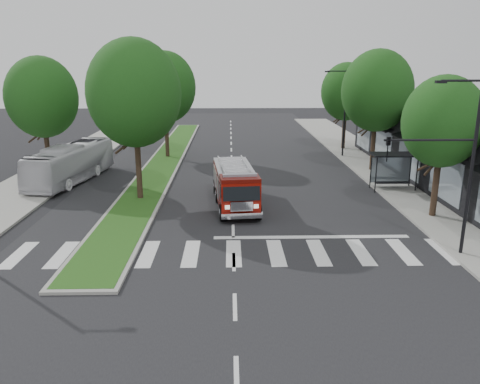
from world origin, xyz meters
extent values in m
plane|color=black|center=(0.00, 0.00, 0.00)|extent=(140.00, 140.00, 0.00)
cube|color=gray|center=(12.50, 10.00, 0.07)|extent=(5.00, 80.00, 0.15)
cube|color=gray|center=(-14.50, 10.00, 0.07)|extent=(5.00, 80.00, 0.15)
cube|color=gray|center=(-6.00, 18.00, 0.07)|extent=(3.00, 50.00, 0.14)
cube|color=#144012|center=(-6.00, 18.00, 0.14)|extent=(2.60, 49.50, 0.02)
cube|color=black|center=(17.00, 10.00, 2.50)|extent=(8.00, 30.00, 5.00)
cylinder|color=black|center=(9.80, 7.40, 1.25)|extent=(0.08, 0.08, 2.50)
cylinder|color=black|center=(12.60, 7.40, 1.25)|extent=(0.08, 0.08, 2.50)
cylinder|color=black|center=(9.80, 8.60, 1.25)|extent=(0.08, 0.08, 2.50)
cylinder|color=black|center=(12.60, 8.60, 1.25)|extent=(0.08, 0.08, 2.50)
cube|color=black|center=(11.20, 8.00, 2.55)|extent=(3.20, 1.60, 0.12)
cube|color=#8C99A5|center=(11.20, 8.70, 1.30)|extent=(2.80, 0.04, 1.80)
cube|color=black|center=(11.20, 8.00, 0.55)|extent=(2.40, 0.40, 0.08)
cylinder|color=black|center=(11.50, 2.00, 1.87)|extent=(0.36, 0.36, 3.74)
ellipsoid|color=#11350E|center=(11.50, 2.00, 5.53)|extent=(4.40, 4.40, 5.06)
cylinder|color=black|center=(11.50, 14.00, 2.20)|extent=(0.36, 0.36, 4.40)
ellipsoid|color=#11350E|center=(11.50, 14.00, 6.50)|extent=(5.60, 5.60, 6.44)
cylinder|color=black|center=(11.50, 24.00, 1.98)|extent=(0.36, 0.36, 3.96)
ellipsoid|color=#11350E|center=(11.50, 24.00, 5.85)|extent=(5.00, 5.00, 5.75)
cylinder|color=black|center=(-6.00, 6.00, 2.31)|extent=(0.36, 0.36, 4.62)
ellipsoid|color=#11350E|center=(-6.00, 6.00, 6.83)|extent=(5.80, 5.80, 6.67)
cylinder|color=black|center=(-6.00, 20.00, 2.20)|extent=(0.36, 0.36, 4.40)
ellipsoid|color=#11350E|center=(-6.00, 20.00, 6.50)|extent=(5.60, 5.60, 6.44)
cylinder|color=black|center=(-14.00, 12.00, 2.09)|extent=(0.36, 0.36, 4.18)
ellipsoid|color=#11350E|center=(-14.00, 12.00, 6.17)|extent=(5.20, 5.20, 5.98)
cylinder|color=black|center=(10.50, -3.50, 4.00)|extent=(0.16, 0.16, 8.00)
cylinder|color=black|center=(9.60, -3.50, 7.90)|extent=(1.80, 0.10, 0.10)
cube|color=black|center=(8.70, -3.50, 7.85)|extent=(0.45, 0.20, 0.12)
cylinder|color=black|center=(8.50, -3.50, 5.40)|extent=(4.00, 0.10, 0.10)
imported|color=black|center=(6.70, -3.50, 5.00)|extent=(0.18, 0.22, 1.10)
cylinder|color=black|center=(10.50, 20.00, 4.00)|extent=(0.16, 0.16, 8.00)
cylinder|color=black|center=(9.60, 20.00, 7.90)|extent=(1.80, 0.10, 0.10)
cube|color=black|center=(8.70, 20.00, 7.85)|extent=(0.45, 0.20, 0.12)
cube|color=#530904|center=(0.15, 4.76, 0.44)|extent=(2.87, 7.58, 0.22)
cube|color=maroon|center=(0.08, 5.46, 1.37)|extent=(2.71, 5.82, 1.76)
cube|color=maroon|center=(0.40, 2.03, 1.37)|extent=(2.34, 1.78, 1.85)
cube|color=#B2B2B7|center=(0.08, 5.46, 2.29)|extent=(2.71, 5.82, 0.11)
cylinder|color=#B2B2B7|center=(-0.71, 5.39, 2.47)|extent=(0.57, 5.28, 0.09)
cylinder|color=#B2B2B7|center=(0.87, 5.53, 2.47)|extent=(0.57, 5.28, 0.09)
cube|color=silver|center=(0.49, 1.02, 0.53)|extent=(2.31, 0.52, 0.31)
cube|color=#8C99A5|center=(0.40, 2.03, 2.56)|extent=(1.96, 0.49, 0.16)
cylinder|color=black|center=(-0.59, 1.68, 0.49)|extent=(0.40, 0.99, 0.97)
cylinder|color=black|center=(1.43, 1.86, 0.49)|extent=(0.40, 0.99, 0.97)
cylinder|color=black|center=(-0.93, 5.37, 0.49)|extent=(0.40, 0.99, 0.97)
cylinder|color=black|center=(1.09, 5.55, 0.49)|extent=(0.40, 0.99, 0.97)
cylinder|color=black|center=(-1.12, 7.47, 0.49)|extent=(0.40, 0.99, 0.97)
cylinder|color=black|center=(0.90, 7.66, 0.49)|extent=(0.40, 0.99, 0.97)
imported|color=silver|center=(-12.00, 11.09, 1.40)|extent=(4.00, 10.27, 2.79)
camera|label=1|loc=(-0.15, -23.36, 8.62)|focal=35.00mm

